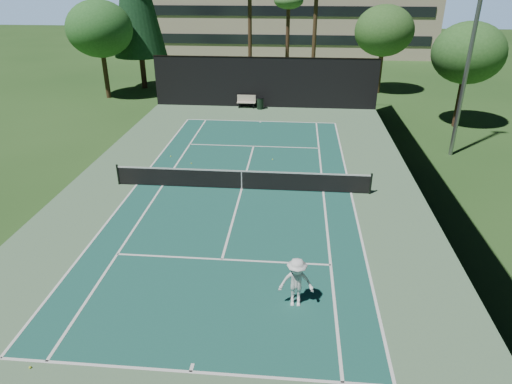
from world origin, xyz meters
TOP-DOWN VIEW (x-y plane):
  - ground at (0.00, 0.00)m, footprint 160.00×160.00m
  - apron_slab at (0.00, 0.00)m, footprint 18.00×32.00m
  - court_surface at (0.00, 0.00)m, footprint 10.97×23.77m
  - court_lines at (0.00, 0.00)m, footprint 11.07×23.87m
  - tennis_net at (0.00, 0.00)m, footprint 12.90×0.10m
  - fence at (0.00, 0.06)m, footprint 18.04×32.05m
  - player at (2.82, -8.78)m, footprint 1.15×0.68m
  - tennis_ball_a at (-4.44, -12.14)m, footprint 0.08×0.08m
  - tennis_ball_b at (-3.29, 3.13)m, footprint 0.07×0.07m
  - tennis_ball_c at (1.34, 4.19)m, footprint 0.07×0.07m
  - tennis_ball_d at (-4.76, 4.12)m, footprint 0.08×0.08m
  - park_bench at (-1.47, 15.69)m, footprint 1.50×0.45m
  - trash_bin at (-0.31, 15.35)m, footprint 0.56×0.56m
  - palm_b at (1.50, 26.00)m, footprint 2.80×2.80m
  - decid_tree_a at (10.00, 22.00)m, footprint 5.12×5.12m
  - decid_tree_b at (14.00, 12.00)m, footprint 4.80×4.80m
  - decid_tree_c at (-14.00, 18.00)m, footprint 5.44×5.44m
  - campus_building at (0.00, 45.98)m, footprint 40.50×12.50m
  - light_pole at (12.00, 6.00)m, footprint 0.90×0.25m

SIDE VIEW (x-z plane):
  - ground at x=0.00m, z-range 0.00..0.00m
  - apron_slab at x=0.00m, z-range 0.00..0.01m
  - court_surface at x=0.00m, z-range 0.01..0.02m
  - court_lines at x=0.00m, z-range 0.02..0.02m
  - tennis_ball_c at x=1.34m, z-range 0.00..0.07m
  - tennis_ball_b at x=-3.29m, z-range 0.00..0.07m
  - tennis_ball_a at x=-4.44m, z-range 0.00..0.08m
  - tennis_ball_d at x=-4.76m, z-range 0.00..0.08m
  - trash_bin at x=-0.31m, z-range 0.01..0.95m
  - park_bench at x=-1.47m, z-range 0.03..1.06m
  - tennis_net at x=0.00m, z-range 0.01..1.11m
  - player at x=2.82m, z-range 0.00..1.77m
  - fence at x=0.00m, z-range -0.01..4.02m
  - campus_building at x=0.00m, z-range 0.06..8.36m
  - decid_tree_b at x=14.00m, z-range 1.51..8.65m
  - decid_tree_a at x=10.00m, z-range 1.61..9.23m
  - decid_tree_c at x=-14.00m, z-range 1.72..9.81m
  - light_pole at x=12.00m, z-range 0.35..12.57m
  - palm_b at x=1.50m, z-range 3.15..11.57m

